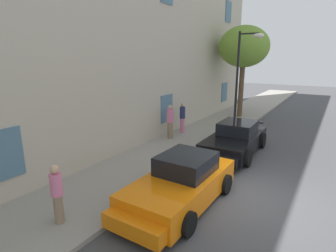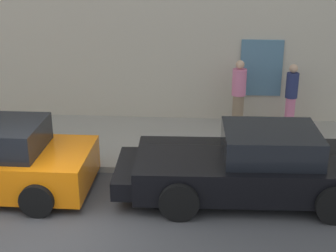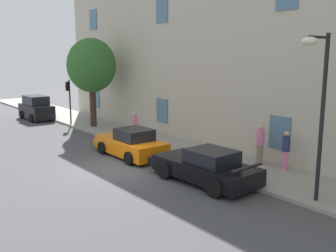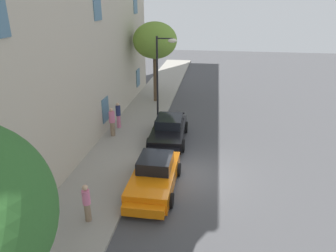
{
  "view_description": "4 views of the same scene",
  "coord_description": "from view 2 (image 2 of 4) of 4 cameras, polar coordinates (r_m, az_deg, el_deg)",
  "views": [
    {
      "loc": [
        -7.94,
        -2.11,
        4.3
      ],
      "look_at": [
        0.15,
        3.03,
        1.87
      ],
      "focal_mm": 28.87,
      "sensor_mm": 36.0,
      "label": 1
    },
    {
      "loc": [
        2.78,
        -7.19,
        4.78
      ],
      "look_at": [
        2.07,
        2.69,
        1.05
      ],
      "focal_mm": 53.0,
      "sensor_mm": 36.0,
      "label": 2
    },
    {
      "loc": [
        14.37,
        -8.68,
        5.09
      ],
      "look_at": [
        0.83,
        2.11,
        1.82
      ],
      "focal_mm": 40.93,
      "sensor_mm": 36.0,
      "label": 3
    },
    {
      "loc": [
        -13.46,
        -0.89,
        8.08
      ],
      "look_at": [
        1.51,
        1.36,
        1.9
      ],
      "focal_mm": 33.5,
      "sensor_mm": 36.0,
      "label": 4
    }
  ],
  "objects": [
    {
      "name": "ground_plane",
      "position": [
        9.07,
        -14.75,
        -11.95
      ],
      "size": [
        80.0,
        80.0,
        0.0
      ],
      "primitive_type": "plane",
      "color": "#444447"
    },
    {
      "name": "pedestrian_bystander",
      "position": [
        13.13,
        13.98,
        3.42
      ],
      "size": [
        0.41,
        0.41,
        1.72
      ],
      "color": "pink",
      "rests_on": "sidewalk"
    },
    {
      "name": "pedestrian_strolling",
      "position": [
        12.93,
        8.13,
        3.7
      ],
      "size": [
        0.5,
        0.5,
        1.8
      ],
      "color": "#8C7259",
      "rests_on": "sidewalk"
    },
    {
      "name": "sportscar_yellow_flank",
      "position": [
        9.82,
        8.78,
        -4.65
      ],
      "size": [
        4.95,
        2.25,
        1.4
      ],
      "color": "black",
      "rests_on": "ground"
    },
    {
      "name": "sidewalk",
      "position": [
        12.57,
        -9.0,
        -1.64
      ],
      "size": [
        60.0,
        3.31,
        0.14
      ],
      "primitive_type": "cube",
      "color": "gray",
      "rests_on": "ground"
    }
  ]
}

